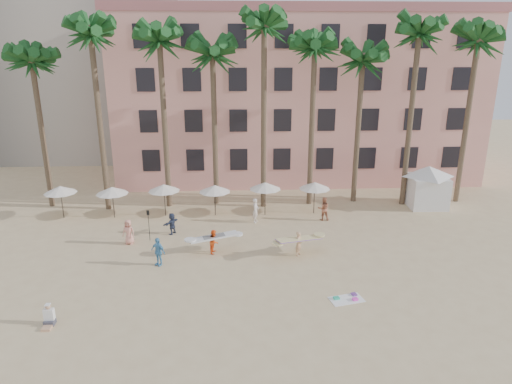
{
  "coord_description": "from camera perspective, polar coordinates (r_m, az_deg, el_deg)",
  "views": [
    {
      "loc": [
        0.58,
        -22.03,
        13.02
      ],
      "look_at": [
        1.96,
        6.0,
        4.0
      ],
      "focal_mm": 32.0,
      "sensor_mm": 36.0,
      "label": 1
    }
  ],
  "objects": [
    {
      "name": "umbrella_row",
      "position": [
        36.33,
        -8.35,
        0.51
      ],
      "size": [
        22.5,
        2.7,
        2.73
      ],
      "color": "#332B23",
      "rests_on": "ground"
    },
    {
      "name": "seated_man",
      "position": [
        25.14,
        -24.47,
        -14.15
      ],
      "size": [
        0.48,
        0.84,
        1.1
      ],
      "color": "#3F3F4C",
      "rests_on": "ground"
    },
    {
      "name": "carrier_yellow",
      "position": [
        29.74,
        5.39,
        -6.22
      ],
      "size": [
        3.16,
        1.94,
        1.64
      ],
      "color": "tan",
      "rests_on": "ground"
    },
    {
      "name": "carrier_white",
      "position": [
        30.13,
        -5.26,
        -6.03
      ],
      "size": [
        3.24,
        1.52,
        1.6
      ],
      "color": "#FF5A1A",
      "rests_on": "ground"
    },
    {
      "name": "cabana",
      "position": [
        40.87,
        20.61,
        1.1
      ],
      "size": [
        4.62,
        4.62,
        3.5
      ],
      "color": "white",
      "rests_on": "ground"
    },
    {
      "name": "pink_hotel",
      "position": [
        48.72,
        4.88,
        11.84
      ],
      "size": [
        35.0,
        14.0,
        16.0
      ],
      "primitive_type": "cube",
      "color": "#FBA898",
      "rests_on": "ground"
    },
    {
      "name": "paddle",
      "position": [
        32.52,
        -13.28,
        -3.6
      ],
      "size": [
        0.18,
        0.04,
        2.23
      ],
      "color": "black",
      "rests_on": "ground"
    },
    {
      "name": "beachgoers",
      "position": [
        32.81,
        -5.0,
        -3.95
      ],
      "size": [
        15.13,
        8.0,
        1.91
      ],
      "color": "#AE6548",
      "rests_on": "ground"
    },
    {
      "name": "beach_towel",
      "position": [
        25.69,
        11.32,
        -12.93
      ],
      "size": [
        1.98,
        1.39,
        0.14
      ],
      "color": "white",
      "rests_on": "ground"
    },
    {
      "name": "palm_row",
      "position": [
        37.03,
        -3.08,
        17.71
      ],
      "size": [
        44.4,
        5.4,
        16.3
      ],
      "color": "brown",
      "rests_on": "ground"
    },
    {
      "name": "ground",
      "position": [
        25.6,
        -3.82,
        -12.8
      ],
      "size": [
        120.0,
        120.0,
        0.0
      ],
      "primitive_type": "plane",
      "color": "#D1B789",
      "rests_on": "ground"
    }
  ]
}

